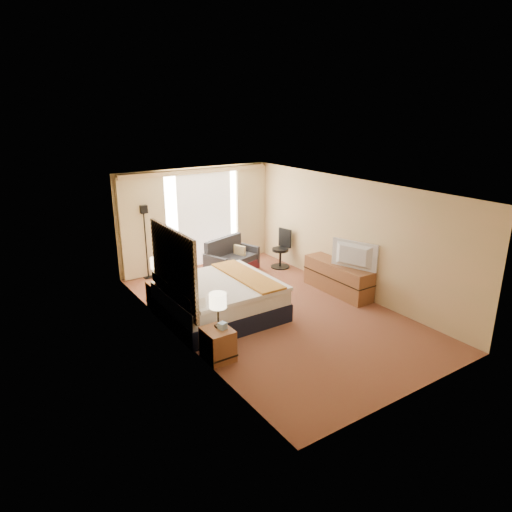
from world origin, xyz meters
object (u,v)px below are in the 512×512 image
lamp_right (157,264)px  media_dresser (338,278)px  nightstand_left (218,344)px  television (352,256)px  nightstand_right (160,295)px  bed (219,299)px  floor_lamp (145,227)px  desk_chair (282,250)px  lamp_left (218,301)px  loveseat (231,261)px

lamp_right → media_dresser: bearing=-21.6°
nightstand_left → television: (3.65, 0.60, 0.73)m
nightstand_right → media_dresser: size_ratio=0.31×
bed → television: (2.84, -0.80, 0.62)m
nightstand_right → floor_lamp: (0.42, 1.85, 1.02)m
media_dresser → television: size_ratio=1.70×
nightstand_left → media_dresser: bearing=15.8°
desk_chair → lamp_right: size_ratio=1.84×
lamp_right → nightstand_right: bearing=-46.7°
bed → television: bearing=-15.8°
nightstand_left → nightstand_right: bearing=90.0°
nightstand_left → media_dresser: 3.85m
desk_chair → nightstand_right: bearing=176.6°
nightstand_right → lamp_right: 0.71m
media_dresser → television: (-0.05, -0.45, 0.66)m
nightstand_right → lamp_left: size_ratio=0.90×
bed → floor_lamp: floor_lamp is taller
nightstand_right → desk_chair: bearing=10.2°
nightstand_right → lamp_left: lamp_left is taller
loveseat → lamp_right: bearing=-174.2°
bed → lamp_right: (-0.83, 1.12, 0.59)m
nightstand_left → television: bearing=9.3°
nightstand_left → lamp_left: bearing=49.3°
floor_lamp → desk_chair: size_ratio=1.80×
lamp_left → television: 3.64m
lamp_right → desk_chair: bearing=9.9°
floor_lamp → television: size_ratio=1.73×
nightstand_right → lamp_left: bearing=-88.7°
loveseat → television: bearing=-85.4°
lamp_left → lamp_right: bearing=91.7°
media_dresser → loveseat: 2.87m
desk_chair → loveseat: bearing=147.9°
floor_lamp → nightstand_right: bearing=-102.9°
lamp_left → television: (3.60, 0.54, -0.02)m
bed → floor_lamp: bearing=97.4°
lamp_right → television: size_ratio=0.52×
loveseat → television: 3.34m
lamp_left → lamp_right: (-0.07, 2.46, -0.04)m
loveseat → floor_lamp: bearing=140.5°
loveseat → desk_chair: desk_chair is taller
nightstand_left → lamp_right: lamp_right is taller
lamp_left → nightstand_right: bearing=91.3°
floor_lamp → desk_chair: (3.25, -1.19, -0.84)m
desk_chair → bed: bearing=-162.0°
nightstand_right → loveseat: bearing=24.8°
desk_chair → lamp_left: lamp_left is taller
bed → lamp_left: 1.66m
lamp_left → media_dresser: bearing=15.2°
bed → television: 3.02m
nightstand_right → bed: (0.81, -1.10, 0.11)m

